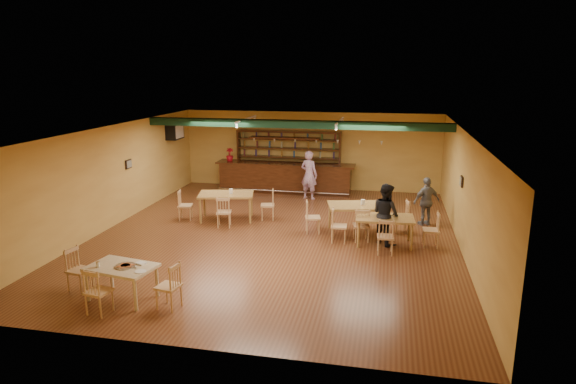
% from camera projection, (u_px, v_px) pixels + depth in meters
% --- Properties ---
extents(floor, '(12.00, 12.00, 0.00)m').
position_uv_depth(floor, '(276.00, 236.00, 14.16)').
color(floor, '#582D19').
rests_on(floor, ground).
extents(ceiling_beam, '(10.00, 0.30, 0.25)m').
position_uv_depth(ceiling_beam, '(295.00, 124.00, 16.14)').
color(ceiling_beam, black).
rests_on(ceiling_beam, ceiling).
extents(track_rail_left, '(0.05, 2.50, 0.05)m').
position_uv_depth(track_rail_left, '(246.00, 119.00, 17.04)').
color(track_rail_left, white).
rests_on(track_rail_left, ceiling).
extents(track_rail_right, '(0.05, 2.50, 0.05)m').
position_uv_depth(track_rail_right, '(340.00, 121.00, 16.42)').
color(track_rail_right, white).
rests_on(track_rail_right, ceiling).
extents(ac_unit, '(0.34, 0.70, 0.48)m').
position_uv_depth(ac_unit, '(175.00, 131.00, 18.53)').
color(ac_unit, white).
rests_on(ac_unit, wall_left).
extents(picture_left, '(0.04, 0.34, 0.28)m').
position_uv_depth(picture_left, '(128.00, 164.00, 15.67)').
color(picture_left, black).
rests_on(picture_left, wall_left).
extents(picture_right, '(0.04, 0.34, 0.28)m').
position_uv_depth(picture_right, '(462.00, 181.00, 13.26)').
color(picture_right, black).
rests_on(picture_right, wall_right).
extents(bar_counter, '(5.29, 0.85, 1.13)m').
position_uv_depth(bar_counter, '(285.00, 178.00, 19.08)').
color(bar_counter, black).
rests_on(bar_counter, ground).
extents(back_bar_hutch, '(4.09, 0.40, 2.28)m').
position_uv_depth(back_bar_hutch, '(288.00, 160.00, 19.54)').
color(back_bar_hutch, black).
rests_on(back_bar_hutch, ground).
extents(poinsettia, '(0.36, 0.36, 0.50)m').
position_uv_depth(poinsettia, '(230.00, 155.00, 19.31)').
color(poinsettia, '#AD0F1B').
rests_on(poinsettia, bar_counter).
extents(dining_table_a, '(1.85, 1.35, 0.84)m').
position_uv_depth(dining_table_a, '(227.00, 206.00, 15.63)').
color(dining_table_a, olive).
rests_on(dining_table_a, ground).
extents(dining_table_b, '(1.84, 1.34, 0.83)m').
position_uv_depth(dining_table_b, '(357.00, 219.00, 14.38)').
color(dining_table_b, olive).
rests_on(dining_table_b, ground).
extents(dining_table_d, '(1.58, 1.00, 0.76)m').
position_uv_depth(dining_table_d, '(384.00, 231.00, 13.40)').
color(dining_table_d, olive).
rests_on(dining_table_d, ground).
extents(near_table, '(1.46, 1.07, 0.72)m').
position_uv_depth(near_table, '(123.00, 282.00, 10.22)').
color(near_table, tan).
rests_on(near_table, ground).
extents(pizza_tray, '(0.41, 0.41, 0.01)m').
position_uv_depth(pizza_tray, '(125.00, 266.00, 10.11)').
color(pizza_tray, silver).
rests_on(pizza_tray, near_table).
extents(parmesan_shaker, '(0.09, 0.09, 0.11)m').
position_uv_depth(parmesan_shaker, '(98.00, 264.00, 10.07)').
color(parmesan_shaker, '#EAE5C6').
rests_on(parmesan_shaker, near_table).
extents(napkin_stack, '(0.24, 0.21, 0.03)m').
position_uv_depth(napkin_stack, '(141.00, 263.00, 10.24)').
color(napkin_stack, white).
rests_on(napkin_stack, near_table).
extents(pizza_server, '(0.30, 0.28, 0.00)m').
position_uv_depth(pizza_server, '(133.00, 265.00, 10.13)').
color(pizza_server, silver).
rests_on(pizza_server, pizza_tray).
extents(side_plate, '(0.25, 0.25, 0.01)m').
position_uv_depth(side_plate, '(140.00, 271.00, 9.85)').
color(side_plate, white).
rests_on(side_plate, near_table).
extents(patron_bar, '(0.75, 0.62, 1.77)m').
position_uv_depth(patron_bar, '(309.00, 175.00, 18.01)').
color(patron_bar, '#954CA5').
rests_on(patron_bar, ground).
extents(patron_right_a, '(1.01, 1.02, 1.66)m').
position_uv_depth(patron_right_a, '(386.00, 214.00, 13.36)').
color(patron_right_a, black).
rests_on(patron_right_a, ground).
extents(patron_right_b, '(0.93, 0.73, 1.48)m').
position_uv_depth(patron_right_b, '(427.00, 201.00, 14.99)').
color(patron_right_b, slate).
rests_on(patron_right_b, ground).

